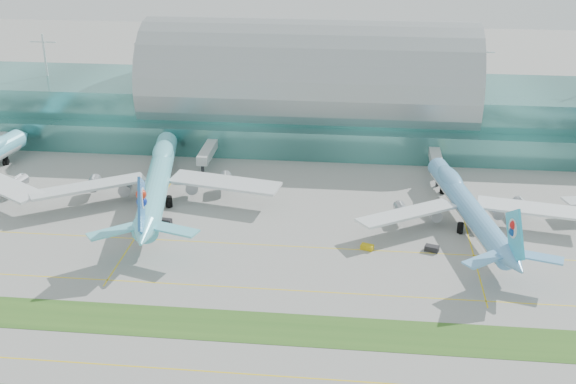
# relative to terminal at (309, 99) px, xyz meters

# --- Properties ---
(ground) EXTENTS (700.00, 700.00, 0.00)m
(ground) POSITION_rel_terminal_xyz_m (-0.01, -128.79, -14.23)
(ground) COLOR gray
(ground) RESTS_ON ground
(terminal) EXTENTS (340.00, 69.10, 36.00)m
(terminal) POSITION_rel_terminal_xyz_m (0.00, 0.00, 0.00)
(terminal) COLOR #3D7A75
(terminal) RESTS_ON ground
(grass_strip_far) EXTENTS (420.00, 12.00, 0.08)m
(grass_strip_far) POSITION_rel_terminal_xyz_m (-0.01, -126.79, -14.19)
(grass_strip_far) COLOR #2D591E
(grass_strip_far) RESTS_ON ground
(taxiline_b) EXTENTS (420.00, 0.35, 0.01)m
(taxiline_b) POSITION_rel_terminal_xyz_m (-0.01, -142.79, -14.22)
(taxiline_b) COLOR yellow
(taxiline_b) RESTS_ON ground
(taxiline_c) EXTENTS (420.00, 0.35, 0.01)m
(taxiline_c) POSITION_rel_terminal_xyz_m (-0.01, -110.79, -14.22)
(taxiline_c) COLOR yellow
(taxiline_c) RESTS_ON ground
(taxiline_d) EXTENTS (420.00, 0.35, 0.01)m
(taxiline_d) POSITION_rel_terminal_xyz_m (-0.01, -88.79, -14.22)
(taxiline_d) COLOR yellow
(taxiline_d) RESTS_ON ground
(airliner_b) EXTENTS (72.61, 83.34, 23.04)m
(airliner_b) POSITION_rel_terminal_xyz_m (-40.06, -63.67, -7.12)
(airliner_b) COLOR #64CEDD
(airliner_b) RESTS_ON ground
(airliner_c) EXTENTS (63.55, 73.06, 20.23)m
(airliner_c) POSITION_rel_terminal_xyz_m (49.61, -71.26, -7.99)
(airliner_c) COLOR #64A6DC
(airliner_c) RESTS_ON ground
(gse_c) EXTENTS (4.17, 2.17, 1.61)m
(gse_c) POSITION_rel_terminal_xyz_m (-39.73, -84.80, -13.42)
(gse_c) COLOR black
(gse_c) RESTS_ON ground
(gse_d) EXTENTS (3.76, 2.16, 1.46)m
(gse_d) POSITION_rel_terminal_xyz_m (-34.09, -78.97, -13.50)
(gse_d) COLOR black
(gse_d) RESTS_ON ground
(gse_e) EXTENTS (3.65, 2.77, 1.38)m
(gse_e) POSITION_rel_terminal_xyz_m (22.34, -88.42, -13.54)
(gse_e) COLOR gold
(gse_e) RESTS_ON ground
(gse_f) EXTENTS (4.04, 3.05, 1.51)m
(gse_f) POSITION_rel_terminal_xyz_m (39.09, -87.54, -13.47)
(gse_f) COLOR black
(gse_f) RESTS_ON ground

